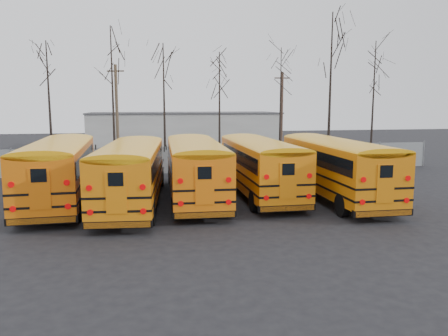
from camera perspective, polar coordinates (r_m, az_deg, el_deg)
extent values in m
plane|color=black|center=(21.23, -2.32, -5.62)|extent=(120.00, 120.00, 0.00)
cube|color=gray|center=(32.79, -5.34, 1.10)|extent=(40.00, 0.04, 2.00)
cube|color=beige|center=(52.72, -5.19, 4.95)|extent=(22.00, 8.00, 4.00)
cylinder|color=black|center=(20.77, -25.34, -5.22)|extent=(0.34, 1.10, 1.09)
cylinder|color=black|center=(20.36, -18.56, -5.10)|extent=(0.34, 1.10, 1.09)
cylinder|color=black|center=(29.57, -21.46, -1.13)|extent=(0.34, 1.10, 1.09)
cylinder|color=black|center=(29.28, -16.71, -0.99)|extent=(0.34, 1.10, 1.09)
cube|color=#D7610C|center=(23.73, -20.77, -0.20)|extent=(3.04, 10.19, 2.55)
cube|color=#D7610C|center=(29.70, -19.06, 0.09)|extent=(2.50, 1.93, 1.09)
cube|color=black|center=(23.44, -20.92, 1.10)|extent=(3.05, 9.11, 0.76)
cube|color=black|center=(24.75, -20.37, -1.69)|extent=(3.14, 12.06, 0.10)
cube|color=black|center=(24.67, -20.44, -0.45)|extent=(3.14, 12.06, 0.10)
cube|color=black|center=(19.19, -22.66, -6.30)|extent=(2.79, 0.33, 0.30)
cube|color=black|center=(30.64, -18.83, -0.79)|extent=(2.61, 0.30, 0.28)
cube|color=#D7610C|center=(18.80, -22.95, -2.54)|extent=(0.82, 0.07, 1.68)
cylinder|color=#B20505|center=(19.16, -25.87, -4.85)|extent=(0.24, 0.05, 0.24)
cylinder|color=#B20505|center=(18.78, -19.72, -4.75)|extent=(0.24, 0.05, 0.24)
cylinder|color=#B20505|center=(18.97, -26.06, -1.97)|extent=(0.24, 0.05, 0.24)
cylinder|color=#B20505|center=(18.59, -19.87, -1.81)|extent=(0.24, 0.05, 0.24)
cylinder|color=black|center=(19.18, -16.69, -5.88)|extent=(0.39, 1.08, 1.06)
cylinder|color=black|center=(18.86, -9.49, -5.88)|extent=(0.39, 1.08, 1.06)
cylinder|color=black|center=(27.79, -13.17, -1.38)|extent=(0.39, 1.08, 1.06)
cylinder|color=black|center=(27.57, -8.23, -1.32)|extent=(0.39, 1.08, 1.06)
cube|color=orange|center=(22.09, -12.06, -0.55)|extent=(3.51, 10.06, 2.49)
cube|color=orange|center=(27.93, -10.67, -0.15)|extent=(2.54, 2.01, 1.06)
cube|color=black|center=(21.80, -12.17, 0.81)|extent=(3.46, 9.01, 0.74)
cube|color=black|center=(23.10, -11.75, -2.09)|extent=(3.71, 11.88, 0.10)
cube|color=black|center=(23.01, -11.79, -0.79)|extent=(3.71, 11.88, 0.10)
cube|color=black|center=(17.68, -13.70, -7.15)|extent=(2.73, 0.47, 0.30)
cube|color=black|center=(28.86, -10.49, -1.05)|extent=(2.55, 0.44, 0.28)
cube|color=orange|center=(17.27, -13.91, -3.18)|extent=(0.80, 0.11, 1.64)
cylinder|color=#B20505|center=(17.60, -17.09, -5.57)|extent=(0.24, 0.06, 0.23)
cylinder|color=#B20505|center=(17.30, -10.51, -5.57)|extent=(0.24, 0.06, 0.23)
cylinder|color=#B20505|center=(17.40, -17.22, -2.52)|extent=(0.24, 0.06, 0.23)
cylinder|color=#B20505|center=(17.10, -10.59, -2.47)|extent=(0.24, 0.06, 0.23)
cylinder|color=black|center=(19.92, -6.40, -5.04)|extent=(0.34, 1.08, 1.06)
cylinder|color=black|center=(20.13, 0.48, -4.84)|extent=(0.34, 1.08, 1.06)
cylinder|color=black|center=(28.69, -7.00, -0.91)|extent=(0.34, 1.08, 1.06)
cylinder|color=black|center=(28.84, -2.22, -0.80)|extent=(0.34, 1.08, 1.06)
cube|color=orange|center=(23.14, -3.76, 0.04)|extent=(3.06, 10.00, 2.50)
cube|color=orange|center=(29.03, -4.66, 0.30)|extent=(2.47, 1.90, 1.06)
cube|color=black|center=(22.86, -3.73, 1.35)|extent=(3.06, 8.94, 0.75)
cube|color=black|center=(24.16, -3.91, -1.47)|extent=(3.16, 11.83, 0.10)
cube|color=black|center=(24.07, -3.93, -0.22)|extent=(3.16, 11.83, 0.10)
cube|color=black|center=(18.67, -2.54, -6.08)|extent=(2.73, 0.34, 0.30)
cube|color=black|center=(29.96, -4.75, -0.58)|extent=(2.56, 0.32, 0.28)
cube|color=orange|center=(18.27, -2.53, -2.29)|extent=(0.80, 0.07, 1.65)
cylinder|color=#B20505|center=(18.35, -5.67, -4.66)|extent=(0.24, 0.05, 0.23)
cylinder|color=#B20505|center=(18.54, 0.61, -4.48)|extent=(0.24, 0.05, 0.23)
cylinder|color=#B20505|center=(18.15, -5.71, -1.71)|extent=(0.24, 0.05, 0.23)
cylinder|color=#B20505|center=(18.35, 0.61, -1.56)|extent=(0.24, 0.05, 0.23)
cylinder|color=black|center=(20.97, 3.94, -4.34)|extent=(0.30, 1.05, 1.05)
cylinder|color=black|center=(21.66, 10.05, -4.04)|extent=(0.30, 1.05, 1.05)
cylinder|color=black|center=(29.44, -0.23, -0.62)|extent=(0.30, 1.05, 1.05)
cylinder|color=black|center=(29.94, 4.25, -0.50)|extent=(0.30, 1.05, 1.05)
cube|color=orange|center=(24.29, 4.73, 0.36)|extent=(2.69, 9.78, 2.47)
cube|color=orange|center=(29.95, 1.89, 0.54)|extent=(2.37, 1.80, 1.05)
cube|color=black|center=(24.02, 4.87, 1.59)|extent=(2.73, 8.73, 0.73)
cube|color=black|center=(25.26, 4.19, -1.07)|extent=(2.74, 11.58, 0.09)
cube|color=black|center=(25.18, 4.20, 0.11)|extent=(2.74, 11.58, 0.09)
cube|color=black|center=(20.03, 8.19, -5.17)|extent=(2.69, 0.25, 0.29)
cube|color=black|center=(30.84, 1.56, -0.31)|extent=(2.52, 0.23, 0.27)
cube|color=orange|center=(19.67, 8.37, -1.68)|extent=(0.79, 0.05, 1.63)
cylinder|color=#B20505|center=(19.51, 5.55, -3.91)|extent=(0.23, 0.04, 0.23)
cylinder|color=#B20505|center=(20.13, 11.03, -3.64)|extent=(0.23, 0.04, 0.23)
cylinder|color=#B20505|center=(19.33, 5.59, -1.18)|extent=(0.23, 0.04, 0.23)
cylinder|color=#B20505|center=(19.96, 11.11, -0.99)|extent=(0.23, 0.04, 0.23)
cylinder|color=black|center=(20.74, 15.17, -4.73)|extent=(0.31, 1.08, 1.07)
cylinder|color=black|center=(21.86, 20.97, -4.33)|extent=(0.31, 1.08, 1.07)
cylinder|color=black|center=(29.01, 7.67, -0.81)|extent=(0.31, 1.08, 1.07)
cylinder|color=black|center=(29.82, 12.13, -0.67)|extent=(0.31, 1.08, 1.07)
cube|color=#CE6B0B|center=(24.13, 14.42, 0.17)|extent=(2.82, 10.02, 2.52)
cube|color=#CE6B0B|center=(29.66, 9.71, 0.40)|extent=(2.44, 1.86, 1.07)
cube|color=black|center=(23.87, 14.68, 1.44)|extent=(2.84, 8.95, 0.75)
cube|color=black|center=(25.08, 13.50, -1.30)|extent=(2.87, 11.87, 0.10)
cube|color=black|center=(24.99, 13.55, -0.08)|extent=(2.87, 11.87, 0.10)
cube|color=black|center=(20.10, 20.00, -5.52)|extent=(2.75, 0.27, 0.30)
cube|color=black|center=(30.55, 9.15, -0.48)|extent=(2.58, 0.25, 0.28)
cube|color=#CE6B0B|center=(19.74, 20.36, -1.96)|extent=(0.81, 0.05, 1.67)
cylinder|color=#B20505|center=(19.39, 17.64, -4.28)|extent=(0.24, 0.05, 0.24)
cylinder|color=#B20505|center=(20.40, 22.75, -3.92)|extent=(0.24, 0.05, 0.24)
cylinder|color=#B20505|center=(19.20, 17.77, -1.46)|extent=(0.24, 0.05, 0.24)
cylinder|color=#B20505|center=(20.23, 22.90, -1.25)|extent=(0.24, 0.05, 0.24)
cylinder|color=brown|center=(39.86, -13.80, 6.89)|extent=(0.27, 0.27, 8.52)
cube|color=brown|center=(39.94, -13.99, 12.19)|extent=(1.49, 0.53, 0.11)
cylinder|color=#4C372B|center=(40.45, 7.53, 6.69)|extent=(0.25, 0.25, 7.97)
cube|color=#4C372B|center=(40.50, 7.63, 11.57)|extent=(1.42, 0.24, 0.11)
cone|color=black|center=(38.52, -21.84, 7.69)|extent=(0.26, 0.26, 10.13)
cone|color=black|center=(34.19, -14.30, 8.60)|extent=(0.26, 0.26, 10.83)
cone|color=black|center=(34.55, -7.81, 7.86)|extent=(0.26, 0.26, 9.72)
cone|color=black|center=(35.21, -0.59, 7.50)|extent=(0.26, 0.26, 9.17)
cone|color=black|center=(40.12, 7.36, 8.19)|extent=(0.26, 0.26, 10.08)
cone|color=black|center=(38.71, 13.70, 9.94)|extent=(0.26, 0.26, 12.69)
cone|color=black|center=(41.13, 18.89, 8.13)|extent=(0.26, 0.26, 10.54)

